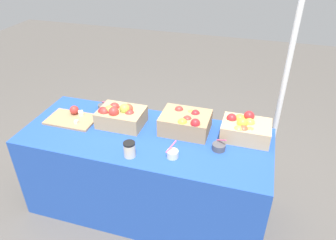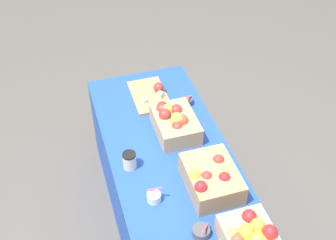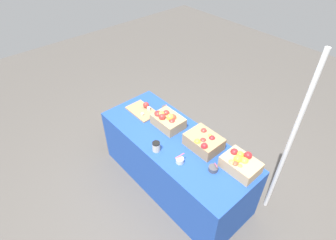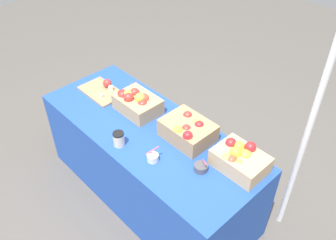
# 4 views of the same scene
# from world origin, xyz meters

# --- Properties ---
(ground_plane) EXTENTS (10.00, 10.00, 0.00)m
(ground_plane) POSITION_xyz_m (0.00, 0.00, 0.00)
(ground_plane) COLOR #56514C
(table) EXTENTS (1.90, 0.76, 0.74)m
(table) POSITION_xyz_m (0.00, 0.00, 0.37)
(table) COLOR #234CAD
(table) RESTS_ON ground_plane
(apple_crate_left) EXTENTS (0.35, 0.25, 0.18)m
(apple_crate_left) POSITION_xyz_m (0.72, 0.19, 0.82)
(apple_crate_left) COLOR tan
(apple_crate_left) RESTS_ON table
(apple_crate_middle) EXTENTS (0.37, 0.28, 0.18)m
(apple_crate_middle) POSITION_xyz_m (0.28, 0.15, 0.82)
(apple_crate_middle) COLOR tan
(apple_crate_middle) RESTS_ON table
(apple_crate_right) EXTENTS (0.35, 0.26, 0.19)m
(apple_crate_right) POSITION_xyz_m (-0.23, 0.09, 0.82)
(apple_crate_right) COLOR tan
(apple_crate_right) RESTS_ON table
(cutting_board_front) EXTENTS (0.39, 0.25, 0.09)m
(cutting_board_front) POSITION_xyz_m (-0.64, 0.04, 0.76)
(cutting_board_front) COLOR tan
(cutting_board_front) RESTS_ON table
(sample_bowl_near) EXTENTS (0.08, 0.09, 0.12)m
(sample_bowl_near) POSITION_xyz_m (0.27, -0.19, 0.77)
(sample_bowl_near) COLOR silver
(sample_bowl_near) RESTS_ON table
(sample_bowl_mid) EXTENTS (0.10, 0.10, 0.10)m
(sample_bowl_mid) POSITION_xyz_m (0.57, -0.02, 0.77)
(sample_bowl_mid) COLOR #4C4C51
(sample_bowl_mid) RESTS_ON table
(sample_bowl_far) EXTENTS (0.08, 0.08, 0.09)m
(sample_bowl_far) POSITION_xyz_m (-0.48, 0.26, 0.77)
(sample_bowl_far) COLOR #4C4C51
(sample_bowl_far) RESTS_ON table
(coffee_cup) EXTENTS (0.08, 0.08, 0.11)m
(coffee_cup) POSITION_xyz_m (-0.01, -0.27, 0.80)
(coffee_cup) COLOR beige
(coffee_cup) RESTS_ON table
(tent_pole) EXTENTS (0.04, 0.04, 1.99)m
(tent_pole) POSITION_xyz_m (0.96, 0.58, 0.99)
(tent_pole) COLOR white
(tent_pole) RESTS_ON ground_plane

